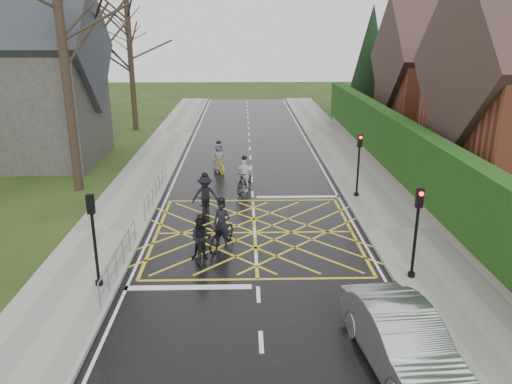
{
  "coord_description": "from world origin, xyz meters",
  "views": [
    {
      "loc": [
        -0.42,
        -18.89,
        8.0
      ],
      "look_at": [
        0.09,
        1.4,
        1.3
      ],
      "focal_mm": 35.0,
      "sensor_mm": 36.0,
      "label": 1
    }
  ],
  "objects_px": {
    "cyclist_back": "(201,243)",
    "car": "(403,341)",
    "cyclist_lead": "(219,161)",
    "cyclist_mid": "(205,200)",
    "cyclist_rear": "(222,231)",
    "cyclist_front": "(244,179)"
  },
  "relations": [
    {
      "from": "cyclist_back",
      "to": "cyclist_lead",
      "type": "relative_size",
      "value": 0.87
    },
    {
      "from": "cyclist_rear",
      "to": "cyclist_mid",
      "type": "xyz_separation_m",
      "value": [
        -0.87,
        3.44,
        0.08
      ]
    },
    {
      "from": "cyclist_mid",
      "to": "cyclist_lead",
      "type": "relative_size",
      "value": 1.02
    },
    {
      "from": "cyclist_back",
      "to": "car",
      "type": "bearing_deg",
      "value": -45.77
    },
    {
      "from": "cyclist_rear",
      "to": "car",
      "type": "height_order",
      "value": "cyclist_rear"
    },
    {
      "from": "car",
      "to": "cyclist_rear",
      "type": "bearing_deg",
      "value": 114.99
    },
    {
      "from": "cyclist_mid",
      "to": "cyclist_lead",
      "type": "distance_m",
      "value": 7.01
    },
    {
      "from": "cyclist_mid",
      "to": "cyclist_front",
      "type": "distance_m",
      "value": 3.76
    },
    {
      "from": "cyclist_mid",
      "to": "cyclist_back",
      "type": "bearing_deg",
      "value": -90.55
    },
    {
      "from": "cyclist_rear",
      "to": "cyclist_front",
      "type": "height_order",
      "value": "cyclist_rear"
    },
    {
      "from": "cyclist_rear",
      "to": "cyclist_front",
      "type": "relative_size",
      "value": 1.12
    },
    {
      "from": "car",
      "to": "cyclist_front",
      "type": "bearing_deg",
      "value": 97.41
    },
    {
      "from": "cyclist_back",
      "to": "cyclist_mid",
      "type": "bearing_deg",
      "value": 95.47
    },
    {
      "from": "cyclist_back",
      "to": "cyclist_lead",
      "type": "xyz_separation_m",
      "value": [
        0.12,
        11.51,
        -0.01
      ]
    },
    {
      "from": "cyclist_mid",
      "to": "cyclist_rear",
      "type": "bearing_deg",
      "value": -78.52
    },
    {
      "from": "cyclist_mid",
      "to": "car",
      "type": "bearing_deg",
      "value": -65.34
    },
    {
      "from": "cyclist_back",
      "to": "cyclist_mid",
      "type": "distance_m",
      "value": 4.51
    },
    {
      "from": "cyclist_lead",
      "to": "cyclist_mid",
      "type": "bearing_deg",
      "value": -112.22
    },
    {
      "from": "cyclist_back",
      "to": "car",
      "type": "distance_m",
      "value": 8.21
    },
    {
      "from": "cyclist_front",
      "to": "cyclist_lead",
      "type": "height_order",
      "value": "cyclist_front"
    },
    {
      "from": "cyclist_rear",
      "to": "cyclist_mid",
      "type": "relative_size",
      "value": 1.05
    },
    {
      "from": "cyclist_front",
      "to": "car",
      "type": "bearing_deg",
      "value": -52.3
    }
  ]
}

